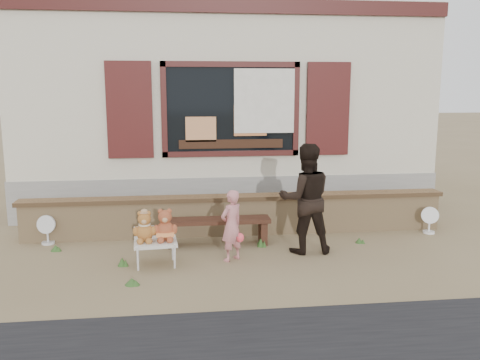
{
  "coord_description": "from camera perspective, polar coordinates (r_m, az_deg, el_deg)",
  "views": [
    {
      "loc": [
        -0.95,
        -7.24,
        2.45
      ],
      "look_at": [
        0.0,
        0.6,
        1.0
      ],
      "focal_mm": 38.0,
      "sensor_mm": 36.0,
      "label": 1
    }
  ],
  "objects": [
    {
      "name": "fan_left",
      "position": [
        8.6,
        -20.82,
        -5.21
      ],
      "size": [
        0.3,
        0.2,
        0.47
      ],
      "rotation": [
        0.0,
        0.0,
        -0.16
      ],
      "color": "silver",
      "rests_on": "ground"
    },
    {
      "name": "adult",
      "position": [
        7.59,
        7.37,
        -2.08
      ],
      "size": [
        0.81,
        0.63,
        1.64
      ],
      "primitive_type": "imported",
      "rotation": [
        0.0,
        0.0,
        3.13
      ],
      "color": "black",
      "rests_on": "ground"
    },
    {
      "name": "fan_right",
      "position": [
        9.2,
        20.51,
        -4.22
      ],
      "size": [
        0.3,
        0.2,
        0.46
      ],
      "rotation": [
        0.0,
        0.0,
        -0.38
      ],
      "color": "white",
      "rests_on": "ground"
    },
    {
      "name": "child",
      "position": [
        7.23,
        -0.96,
        -5.13
      ],
      "size": [
        0.45,
        0.42,
        1.03
      ],
      "primitive_type": "imported",
      "rotation": [
        0.0,
        0.0,
        3.79
      ],
      "color": "#D07C80",
      "rests_on": "ground"
    },
    {
      "name": "teddy_bear_right",
      "position": [
        7.11,
        -8.4,
        -4.92
      ],
      "size": [
        0.35,
        0.31,
        0.46
      ],
      "primitive_type": null,
      "rotation": [
        0.0,
        0.0,
        0.08
      ],
      "color": "brown",
      "rests_on": "folding_chair"
    },
    {
      "name": "grass_tufts",
      "position": [
        7.51,
        -6.22,
        -8.27
      ],
      "size": [
        4.85,
        1.67,
        0.13
      ],
      "color": "#2F5221",
      "rests_on": "ground"
    },
    {
      "name": "ground",
      "position": [
        7.7,
        0.54,
        -8.14
      ],
      "size": [
        80.0,
        80.0,
        0.0
      ],
      "primitive_type": "plane",
      "color": "brown",
      "rests_on": "ground"
    },
    {
      "name": "teddy_bear_left",
      "position": [
        7.1,
        -10.66,
        -5.08
      ],
      "size": [
        0.34,
        0.3,
        0.44
      ],
      "primitive_type": null,
      "rotation": [
        0.0,
        0.0,
        0.08
      ],
      "color": "brown",
      "rests_on": "folding_chair"
    },
    {
      "name": "brick_wall",
      "position": [
        8.56,
        -0.32,
        -3.86
      ],
      "size": [
        7.1,
        0.36,
        0.67
      ],
      "color": "tan",
      "rests_on": "ground"
    },
    {
      "name": "folding_chair",
      "position": [
        7.17,
        -9.47,
        -6.97
      ],
      "size": [
        0.62,
        0.56,
        0.36
      ],
      "rotation": [
        0.0,
        0.0,
        0.08
      ],
      "color": "beige",
      "rests_on": "ground"
    },
    {
      "name": "bench",
      "position": [
        8.0,
        -2.53,
        -5.14
      ],
      "size": [
        1.65,
        0.36,
        0.42
      ],
      "rotation": [
        0.0,
        0.0,
        -0.0
      ],
      "color": "black",
      "rests_on": "ground"
    },
    {
      "name": "shopfront",
      "position": [
        11.78,
        -2.3,
        8.19
      ],
      "size": [
        8.04,
        5.13,
        4.0
      ],
      "color": "#A19882",
      "rests_on": "ground"
    }
  ]
}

